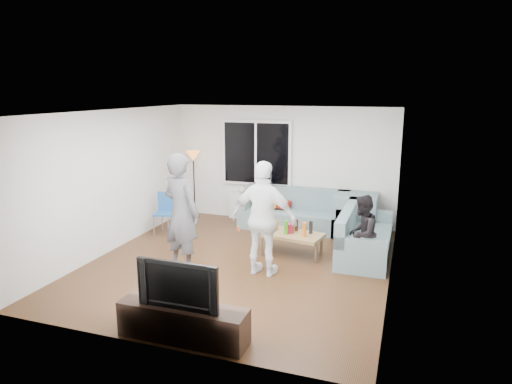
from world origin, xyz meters
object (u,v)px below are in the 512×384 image
(side_chair, at_px, (165,214))
(player_left, at_px, (181,213))
(sofa_back_section, at_px, (293,209))
(spectator_right, at_px, (362,234))
(tv_console, at_px, (183,322))
(spectator_back, at_px, (263,201))
(player_right, at_px, (264,219))
(coffee_table, at_px, (292,244))
(television, at_px, (182,282))
(floor_lamp, at_px, (194,184))
(sofa_right_section, at_px, (366,233))

(side_chair, distance_m, player_left, 2.13)
(sofa_back_section, height_order, spectator_right, spectator_right)
(side_chair, xyz_separation_m, spectator_right, (4.07, -0.72, 0.22))
(sofa_back_section, height_order, player_left, player_left)
(sofa_back_section, xyz_separation_m, tv_console, (-0.16, -4.77, -0.20))
(side_chair, relative_size, spectator_back, 0.78)
(side_chair, bearing_deg, player_right, -38.36)
(sofa_back_section, bearing_deg, tv_console, -91.86)
(spectator_right, height_order, spectator_back, spectator_right)
(coffee_table, xyz_separation_m, spectator_right, (1.28, -0.40, 0.45))
(side_chair, relative_size, television, 0.84)
(player_right, bearing_deg, player_left, 16.83)
(floor_lamp, xyz_separation_m, spectator_right, (4.07, -2.09, -0.13))
(player_left, distance_m, spectator_back, 2.94)
(floor_lamp, distance_m, spectator_right, 4.58)
(sofa_right_section, distance_m, side_chair, 4.07)
(sofa_right_section, distance_m, spectator_right, 0.81)
(player_right, bearing_deg, coffee_table, -95.97)
(sofa_right_section, xyz_separation_m, spectator_right, (0.00, -0.77, 0.22))
(sofa_right_section, distance_m, floor_lamp, 4.29)
(spectator_right, relative_size, tv_console, 0.81)
(floor_lamp, height_order, player_right, player_right)
(side_chair, bearing_deg, television, -68.14)
(coffee_table, xyz_separation_m, player_left, (-1.53, -1.30, 0.79))
(sofa_right_section, relative_size, television, 1.95)
(sofa_right_section, relative_size, player_right, 1.07)
(floor_lamp, bearing_deg, sofa_right_section, -17.95)
(spectator_right, bearing_deg, tv_console, -19.31)
(player_left, height_order, spectator_right, player_left)
(spectator_back, distance_m, television, 4.83)
(spectator_back, bearing_deg, coffee_table, -38.31)
(sofa_right_section, bearing_deg, side_chair, 90.82)
(coffee_table, relative_size, spectator_back, 1.00)
(coffee_table, bearing_deg, floor_lamp, 148.74)
(player_left, relative_size, spectator_right, 1.53)
(spectator_back, relative_size, tv_console, 0.69)
(player_right, xyz_separation_m, spectator_right, (1.48, 0.63, -0.29))
(sofa_back_section, height_order, side_chair, side_chair)
(floor_lamp, distance_m, spectator_back, 1.76)
(player_right, bearing_deg, spectator_right, -151.62)
(sofa_back_section, xyz_separation_m, side_chair, (-2.43, -1.22, 0.01))
(sofa_right_section, relative_size, side_chair, 2.33)
(floor_lamp, bearing_deg, television, -65.17)
(television, bearing_deg, spectator_back, 96.41)
(side_chair, bearing_deg, floor_lamp, 79.14)
(tv_console, bearing_deg, sofa_back_section, 88.14)
(sofa_right_section, height_order, floor_lamp, floor_lamp)
(player_left, relative_size, tv_console, 1.23)
(sofa_right_section, xyz_separation_m, player_right, (-1.48, -1.41, 0.51))
(floor_lamp, xyz_separation_m, spectator_back, (1.74, -0.13, -0.23))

